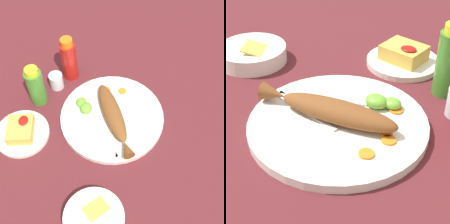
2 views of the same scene
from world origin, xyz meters
The scene contains 15 objects.
ground_plane centered at (0.00, 0.00, 0.00)m, with size 4.00×4.00×0.00m, color #561E23.
main_plate centered at (0.00, 0.00, 0.01)m, with size 0.34×0.34×0.02m, color white.
fried_fish centered at (-0.02, 0.00, 0.04)m, with size 0.29×0.12×0.04m.
fork_near centered at (-0.09, -0.02, 0.02)m, with size 0.19×0.03×0.00m.
fork_far centered at (-0.08, 0.03, 0.02)m, with size 0.17×0.09×0.00m.
carrot_slice_near centered at (0.10, -0.04, 0.02)m, with size 0.03×0.03×0.00m, color orange.
carrot_slice_mid centered at (0.11, 0.01, 0.02)m, with size 0.03×0.03×0.00m, color orange.
carrot_slice_far centered at (0.09, 0.03, 0.02)m, with size 0.02×0.02×0.00m, color orange.
carrot_slice_extra centered at (0.07, 0.10, 0.02)m, with size 0.03×0.03×0.00m, color orange.
lime_wedge_main centered at (0.05, 0.10, 0.03)m, with size 0.04×0.03×0.02m, color #6BB233.
lime_wedge_side centered at (0.03, 0.09, 0.03)m, with size 0.05×0.04×0.03m, color #6BB233.
hot_sauce_bottle_green centered at (0.09, 0.25, 0.08)m, with size 0.06×0.06×0.16m.
side_plate_fries centered at (-0.05, 0.29, 0.01)m, with size 0.18×0.18×0.01m, color white.
fries_pile centered at (-0.05, 0.29, 0.03)m, with size 0.10×0.08×0.04m.
guacamole_bowl centered at (-0.34, 0.07, 0.02)m, with size 0.17×0.17×0.05m.
Camera 2 is at (0.40, -0.47, 0.48)m, focal length 65.00 mm.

